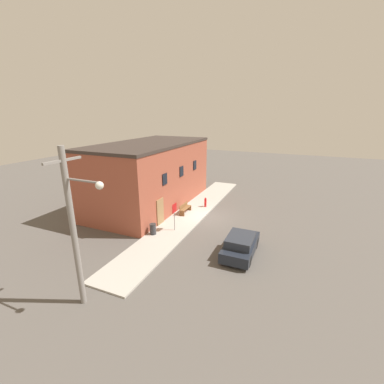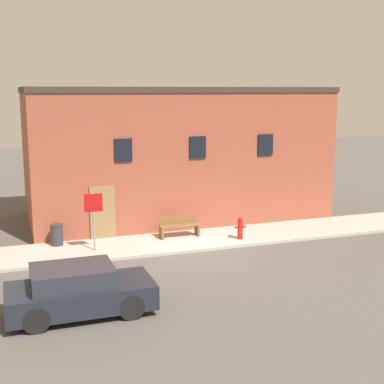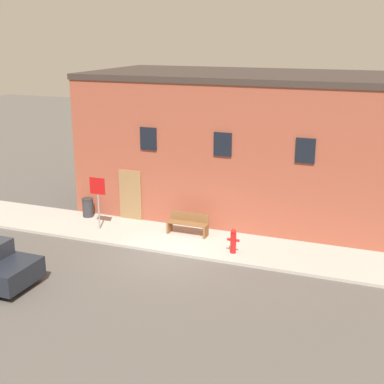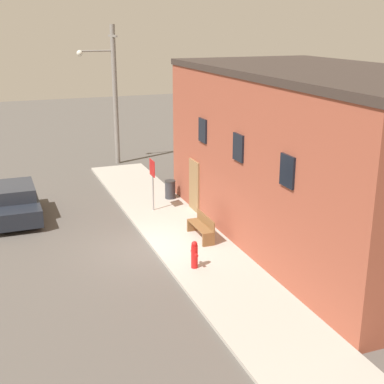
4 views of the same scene
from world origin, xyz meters
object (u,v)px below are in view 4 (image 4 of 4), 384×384
utility_pole (113,91)px  parked_car (15,203)px  trash_bin (170,189)px  bench (202,227)px  fire_hydrant (194,254)px  stop_sign (152,175)px

utility_pole → parked_car: 9.80m
trash_bin → parked_car: parked_car is taller
bench → fire_hydrant: bearing=-27.3°
fire_hydrant → stop_sign: size_ratio=0.42×
trash_bin → parked_car: size_ratio=0.21×
trash_bin → parked_car: 6.47m
bench → stop_sign: bearing=-167.9°
stop_sign → trash_bin: stop_sign is taller
stop_sign → utility_pole: 8.86m
fire_hydrant → trash_bin: 7.07m
trash_bin → utility_pole: size_ratio=0.11×
utility_pole → parked_car: size_ratio=1.92×
utility_pole → stop_sign: bearing=-2.8°
fire_hydrant → trash_bin: size_ratio=1.11×
fire_hydrant → stop_sign: stop_sign is taller
parked_car → utility_pole: bearing=141.6°
stop_sign → bench: size_ratio=1.34×
fire_hydrant → parked_car: bearing=-144.6°
stop_sign → parked_car: stop_sign is taller
fire_hydrant → utility_pole: size_ratio=0.12×
parked_car → bench: bearing=51.7°
stop_sign → utility_pole: bearing=177.2°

